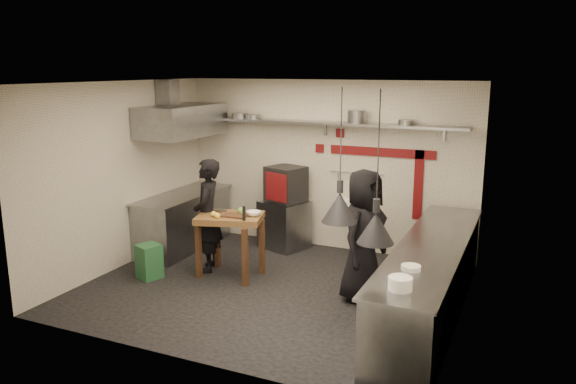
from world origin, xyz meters
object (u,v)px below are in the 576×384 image
at_px(green_bin, 149,261).
at_px(prep_table, 230,245).
at_px(oven_stand, 284,224).
at_px(combi_oven, 286,184).
at_px(chef_left, 208,215).
at_px(chef_right, 363,235).

xyz_separation_m(green_bin, prep_table, (1.03, 0.56, 0.21)).
height_order(oven_stand, combi_oven, combi_oven).
distance_m(prep_table, chef_left, 0.58).
height_order(green_bin, prep_table, prep_table).
xyz_separation_m(green_bin, chef_right, (3.03, 0.54, 0.62)).
bearing_deg(chef_left, combi_oven, 138.75).
height_order(green_bin, chef_right, chef_right).
height_order(oven_stand, green_bin, oven_stand).
xyz_separation_m(oven_stand, green_bin, (-1.20, -2.09, -0.15)).
relative_size(oven_stand, combi_oven, 1.38).
bearing_deg(oven_stand, green_bin, -100.17).
height_order(combi_oven, prep_table, combi_oven).
bearing_deg(chef_left, green_bin, -62.64).
relative_size(combi_oven, prep_table, 0.63).
distance_m(prep_table, chef_right, 2.04).
xyz_separation_m(combi_oven, green_bin, (-1.20, -2.16, -0.84)).
height_order(combi_oven, green_bin, combi_oven).
xyz_separation_m(green_bin, chef_left, (0.60, 0.65, 0.60)).
height_order(combi_oven, chef_left, chef_left).
bearing_deg(combi_oven, oven_stand, -72.10).
bearing_deg(combi_oven, chef_left, -91.97).
bearing_deg(chef_left, oven_stand, 137.97).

